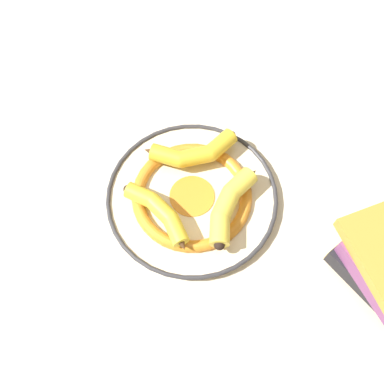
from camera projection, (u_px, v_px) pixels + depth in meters
The scene contains 5 objects.
ground_plane at pixel (201, 183), 0.96m from camera, with size 2.80×2.80×0.00m, color beige.
decorative_bowl at pixel (192, 196), 0.93m from camera, with size 0.36×0.36×0.03m.
banana_a at pixel (193, 153), 0.94m from camera, with size 0.20×0.10×0.04m.
banana_b at pixel (229, 204), 0.88m from camera, with size 0.10×0.19×0.04m.
banana_c at pixel (160, 212), 0.88m from camera, with size 0.15×0.14×0.03m.
Camera 1 is at (-0.02, 0.44, 0.85)m, focal length 42.00 mm.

